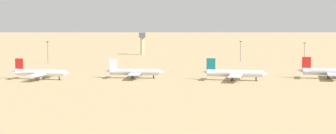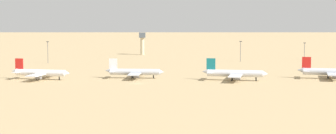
{
  "view_description": "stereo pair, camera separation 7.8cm",
  "coord_description": "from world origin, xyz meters",
  "px_view_note": "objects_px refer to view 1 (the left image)",
  "views": [
    {
      "loc": [
        17.53,
        -284.33,
        35.77
      ],
      "look_at": [
        15.15,
        24.33,
        6.0
      ],
      "focal_mm": 61.39,
      "sensor_mm": 36.0,
      "label": 1
    },
    {
      "loc": [
        17.61,
        -284.33,
        35.77
      ],
      "look_at": [
        15.15,
        24.33,
        6.0
      ],
      "focal_mm": 61.39,
      "sensor_mm": 36.0,
      "label": 2
    }
  ],
  "objects_px": {
    "control_tower": "(142,41)",
    "light_pole_east": "(48,51)",
    "light_pole_mid": "(241,50)",
    "parked_jet_red_5": "(330,72)",
    "parked_jet_white_3": "(134,72)",
    "light_pole_west": "(304,50)",
    "parked_jet_red_2": "(40,73)",
    "parked_jet_teal_4": "(234,73)"
  },
  "relations": [
    {
      "from": "light_pole_mid",
      "to": "light_pole_east",
      "type": "distance_m",
      "value": 136.79
    },
    {
      "from": "parked_jet_red_2",
      "to": "parked_jet_white_3",
      "type": "relative_size",
      "value": 1.03
    },
    {
      "from": "parked_jet_white_3",
      "to": "control_tower",
      "type": "relative_size",
      "value": 1.74
    },
    {
      "from": "light_pole_east",
      "to": "control_tower",
      "type": "bearing_deg",
      "value": 51.5
    },
    {
      "from": "control_tower",
      "to": "light_pole_west",
      "type": "relative_size",
      "value": 1.43
    },
    {
      "from": "parked_jet_white_3",
      "to": "light_pole_mid",
      "type": "distance_m",
      "value": 126.42
    },
    {
      "from": "light_pole_mid",
      "to": "control_tower",
      "type": "bearing_deg",
      "value": 139.18
    },
    {
      "from": "light_pole_mid",
      "to": "parked_jet_red_5",
      "type": "bearing_deg",
      "value": -71.77
    },
    {
      "from": "light_pole_east",
      "to": "parked_jet_red_5",
      "type": "bearing_deg",
      "value": -28.57
    },
    {
      "from": "parked_jet_red_5",
      "to": "light_pole_east",
      "type": "height_order",
      "value": "light_pole_east"
    },
    {
      "from": "parked_jet_white_3",
      "to": "parked_jet_red_5",
      "type": "xyz_separation_m",
      "value": [
        105.0,
        -1.79,
        0.32
      ]
    },
    {
      "from": "parked_jet_red_2",
      "to": "parked_jet_teal_4",
      "type": "distance_m",
      "value": 102.52
    },
    {
      "from": "control_tower",
      "to": "light_pole_east",
      "type": "height_order",
      "value": "control_tower"
    },
    {
      "from": "parked_jet_red_2",
      "to": "parked_jet_white_3",
      "type": "height_order",
      "value": "parked_jet_red_2"
    },
    {
      "from": "light_pole_mid",
      "to": "parked_jet_white_3",
      "type": "bearing_deg",
      "value": -123.49
    },
    {
      "from": "light_pole_east",
      "to": "light_pole_mid",
      "type": "bearing_deg",
      "value": 5.79
    },
    {
      "from": "control_tower",
      "to": "light_pole_east",
      "type": "xyz_separation_m",
      "value": [
        -61.94,
        -77.86,
        -2.35
      ]
    },
    {
      "from": "parked_jet_teal_4",
      "to": "parked_jet_red_5",
      "type": "xyz_separation_m",
      "value": [
        52.07,
        7.7,
        0.05
      ]
    },
    {
      "from": "parked_jet_teal_4",
      "to": "light_pole_east",
      "type": "height_order",
      "value": "light_pole_east"
    },
    {
      "from": "parked_jet_teal_4",
      "to": "control_tower",
      "type": "height_order",
      "value": "control_tower"
    },
    {
      "from": "parked_jet_white_3",
      "to": "light_pole_mid",
      "type": "relative_size",
      "value": 2.18
    },
    {
      "from": "parked_jet_red_5",
      "to": "light_pole_west",
      "type": "relative_size",
      "value": 2.69
    },
    {
      "from": "parked_jet_red_2",
      "to": "parked_jet_white_3",
      "type": "distance_m",
      "value": 49.86
    },
    {
      "from": "light_pole_west",
      "to": "light_pole_east",
      "type": "xyz_separation_m",
      "value": [
        -185.25,
        -27.66,
        1.18
      ]
    },
    {
      "from": "parked_jet_white_3",
      "to": "light_pole_west",
      "type": "xyz_separation_m",
      "value": [
        118.86,
        119.2,
        4.15
      ]
    },
    {
      "from": "parked_jet_white_3",
      "to": "parked_jet_red_5",
      "type": "distance_m",
      "value": 105.01
    },
    {
      "from": "parked_jet_teal_4",
      "to": "light_pole_mid",
      "type": "height_order",
      "value": "light_pole_mid"
    },
    {
      "from": "parked_jet_red_5",
      "to": "light_pole_mid",
      "type": "xyz_separation_m",
      "value": [
        -35.29,
        107.14,
        4.77
      ]
    },
    {
      "from": "parked_jet_red_2",
      "to": "light_pole_east",
      "type": "bearing_deg",
      "value": 112.01
    },
    {
      "from": "parked_jet_red_2",
      "to": "light_pole_mid",
      "type": "xyz_separation_m",
      "value": [
        119.22,
        111.18,
        4.95
      ]
    },
    {
      "from": "light_pole_west",
      "to": "light_pole_mid",
      "type": "xyz_separation_m",
      "value": [
        -49.15,
        -13.86,
        0.93
      ]
    },
    {
      "from": "parked_jet_teal_4",
      "to": "control_tower",
      "type": "relative_size",
      "value": 1.86
    },
    {
      "from": "parked_jet_red_2",
      "to": "light_pole_mid",
      "type": "distance_m",
      "value": 163.1
    },
    {
      "from": "parked_jet_white_3",
      "to": "control_tower",
      "type": "bearing_deg",
      "value": 95.84
    },
    {
      "from": "parked_jet_red_2",
      "to": "light_pole_east",
      "type": "distance_m",
      "value": 98.96
    },
    {
      "from": "parked_jet_teal_4",
      "to": "light_pole_mid",
      "type": "distance_m",
      "value": 116.15
    },
    {
      "from": "parked_jet_red_5",
      "to": "light_pole_east",
      "type": "relative_size",
      "value": 2.29
    },
    {
      "from": "parked_jet_red_2",
      "to": "parked_jet_red_5",
      "type": "relative_size",
      "value": 0.95
    },
    {
      "from": "parked_jet_white_3",
      "to": "light_pole_west",
      "type": "height_order",
      "value": "light_pole_west"
    },
    {
      "from": "parked_jet_teal_4",
      "to": "control_tower",
      "type": "distance_m",
      "value": 188.01
    },
    {
      "from": "light_pole_mid",
      "to": "light_pole_east",
      "type": "xyz_separation_m",
      "value": [
        -136.09,
        -13.8,
        0.25
      ]
    },
    {
      "from": "parked_jet_teal_4",
      "to": "light_pole_east",
      "type": "bearing_deg",
      "value": 151.26
    }
  ]
}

